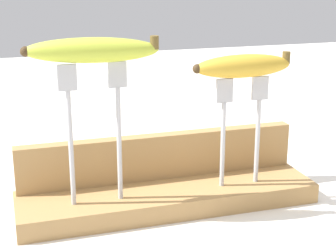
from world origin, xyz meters
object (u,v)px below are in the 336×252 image
at_px(banana_raised_left, 91,50).
at_px(fork_stand_left, 94,122).
at_px(banana_raised_right, 243,66).
at_px(fork_stand_right, 241,121).

bearing_deg(banana_raised_left, fork_stand_left, -9.95).
xyz_separation_m(banana_raised_left, banana_raised_right, (0.22, -0.00, -0.03)).
relative_size(fork_stand_left, banana_raised_right, 1.30).
distance_m(fork_stand_right, banana_raised_right, 0.08).
xyz_separation_m(fork_stand_left, banana_raised_left, (-0.00, 0.00, 0.10)).
height_order(fork_stand_right, banana_raised_right, banana_raised_right).
height_order(fork_stand_right, banana_raised_left, banana_raised_left).
bearing_deg(banana_raised_left, fork_stand_right, -0.00).
relative_size(fork_stand_left, fork_stand_right, 1.20).
height_order(fork_stand_left, fork_stand_right, fork_stand_left).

